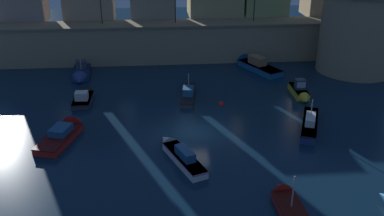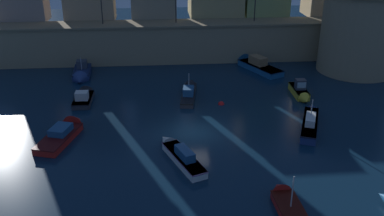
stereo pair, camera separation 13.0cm
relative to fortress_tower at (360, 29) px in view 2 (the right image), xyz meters
name	(u,v)px [view 2 (the right image)]	position (x,y,z in m)	size (l,w,h in m)	color
ground_plane	(193,132)	(-19.37, -13.62, -4.75)	(104.05, 104.05, 0.00)	#0C2338
quay_wall	(180,41)	(-19.37, 5.51, -2.45)	(44.67, 3.88, 4.58)	#9E8966
fortress_tower	(360,29)	(0.00, 0.00, 0.00)	(8.96, 8.96, 9.37)	#9E8966
quay_lamp_0	(101,5)	(-28.23, 5.51, 2.02)	(0.32, 0.32, 3.26)	black
quay_lamp_1	(176,2)	(-19.78, 5.51, 2.20)	(0.32, 0.32, 3.58)	black
quay_lamp_2	(255,1)	(-10.51, 5.51, 2.17)	(0.32, 0.32, 3.53)	black
moored_boat_0	(81,74)	(-30.32, 0.18, -4.33)	(2.07, 5.34, 2.51)	navy
moored_boat_1	(310,120)	(-9.55, -13.15, -4.31)	(3.73, 7.20, 2.81)	navy
moored_boat_2	(66,131)	(-29.54, -13.35, -4.38)	(3.43, 6.36, 1.71)	red
moored_boat_3	(254,64)	(-11.10, 1.83, -4.29)	(4.89, 7.42, 2.12)	#195689
moored_boat_4	(179,153)	(-20.76, -17.62, -4.36)	(3.47, 6.41, 1.48)	white
moored_boat_6	(189,91)	(-19.08, -5.45, -4.40)	(2.11, 6.90, 2.66)	#333338
moored_boat_7	(287,202)	(-14.63, -23.86, -4.46)	(1.55, 4.72, 2.98)	red
moored_boat_9	(84,96)	(-29.12, -5.98, -4.40)	(1.64, 4.65, 1.75)	#333338
moored_boat_10	(301,92)	(-8.45, -7.08, -4.26)	(1.27, 4.40, 1.88)	gold
mooring_buoy_1	(221,104)	(-16.32, -8.25, -4.75)	(0.57, 0.57, 0.57)	red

